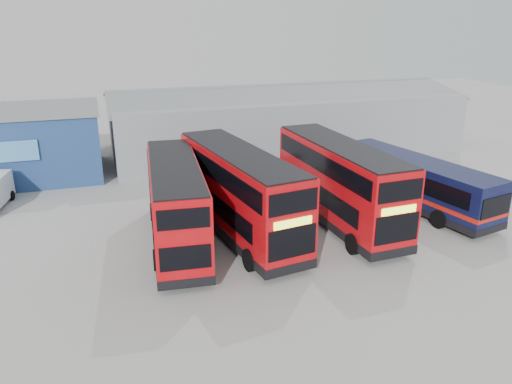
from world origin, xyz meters
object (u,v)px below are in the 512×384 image
Objects in this scene: double_decker_left at (176,205)px; double_decker_centre at (240,195)px; maintenance_shed at (282,120)px; office_block at (15,144)px; single_decker_blue at (414,183)px; double_decker_right at (339,184)px.

double_decker_centre is at bearing -173.40° from double_decker_left.
office_block is at bearing -174.79° from maintenance_shed.
single_decker_blue is (11.77, 0.88, -0.85)m from double_decker_centre.
office_block is 1.14× the size of double_decker_left.
maintenance_shed reaches higher than office_block.
maintenance_shed reaches higher than double_decker_centre.
maintenance_shed is 16.74m from single_decker_blue.
double_decker_right is at bearing -9.10° from double_decker_centre.
office_block is 1.07× the size of double_decker_right.
single_decker_blue is (5.80, 0.94, -0.83)m from double_decker_right.
double_decker_centre is 1.02× the size of double_decker_right.
office_block is 1.04× the size of single_decker_blue.
office_block is at bearing 138.23° from double_decker_right.
double_decker_left is 15.32m from single_decker_blue.
double_decker_right is 5.93m from single_decker_blue.
maintenance_shed is at bearing 5.21° from office_block.
double_decker_left is (-12.52, -17.44, -0.36)m from maintenance_shed.
maintenance_shed is 2.66× the size of double_decker_right.
double_decker_centre is at bearing -117.46° from maintenance_shed.
maintenance_shed is (22.00, 2.01, 0.02)m from office_block.
double_decker_left is 0.94× the size of double_decker_right.
office_block is at bearing -41.98° from single_decker_blue.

